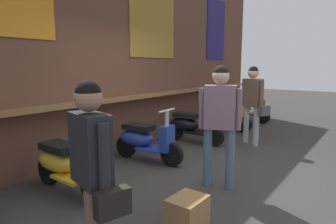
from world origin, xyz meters
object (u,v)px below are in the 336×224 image
Objects in this scene: shopper_passing at (220,113)px; shopper_with_handbag at (92,162)px; scooter_blue at (144,139)px; merchandise_crate at (187,215)px; scooter_black at (191,125)px; shopper_browsing at (253,97)px; scooter_maroon at (245,109)px; scooter_yellow at (65,164)px; scooter_orange at (223,115)px.

shopper_with_handbag is at bearing -21.79° from shopper_passing.
scooter_blue reaches higher than merchandise_crate.
scooter_black is 0.84× the size of shopper_browsing.
scooter_black is 3.61m from merchandise_crate.
scooter_maroon is at bearing 85.85° from scooter_blue.
scooter_yellow is 2.20m from shopper_passing.
shopper_browsing is 3.88m from merchandise_crate.
shopper_browsing is at bearing 21.34° from shopper_with_handbag.
shopper_passing reaches higher than scooter_black.
shopper_passing is at bearing -68.03° from scooter_maroon.
scooter_yellow is 3.57× the size of merchandise_crate.
scooter_yellow is 4.05m from shopper_browsing.
shopper_with_handbag reaches higher than merchandise_crate.
scooter_orange is at bearing 87.01° from scooter_black.
scooter_blue and scooter_maroon have the same top height.
scooter_yellow is 0.83× the size of shopper_passing.
shopper_with_handbag reaches higher than scooter_orange.
scooter_maroon is (1.54, -0.00, 0.00)m from scooter_orange.
scooter_yellow is at bearing -175.42° from shopper_browsing.
scooter_yellow is at bearing 78.20° from shopper_with_handbag.
scooter_orange is (1.61, 0.00, 0.00)m from scooter_black.
scooter_blue is at bearing -85.81° from scooter_maroon.
shopper_passing is 1.53m from merchandise_crate.
merchandise_crate is at bearing -42.82° from scooter_blue.
scooter_black is (3.20, -0.00, 0.00)m from scooter_yellow.
scooter_yellow is 1.00× the size of scooter_blue.
shopper_browsing is at bearing -61.29° from scooter_maroon.
scooter_yellow is 1.62m from scooter_blue.
shopper_browsing is at bearing 58.56° from scooter_blue.
scooter_black is 0.83× the size of shopper_passing.
shopper_with_handbag reaches higher than scooter_maroon.
shopper_browsing is 2.52m from shopper_passing.
shopper_browsing is at bearing 74.40° from scooter_yellow.
scooter_maroon is 7.38m from shopper_with_handbag.
scooter_orange is (3.18, 0.00, 0.00)m from scooter_blue.
shopper_with_handbag is at bearing -61.03° from scooter_blue.
shopper_with_handbag is at bearing -75.99° from scooter_orange.
scooter_black is at bearing 140.30° from shopper_browsing.
shopper_passing reaches higher than scooter_maroon.
shopper_with_handbag is at bearing -153.21° from shopper_browsing.
scooter_orange is 0.88× the size of shopper_with_handbag.
scooter_black is 3.57× the size of merchandise_crate.
shopper_browsing is at bearing 168.49° from shopper_passing.
scooter_maroon is 0.83× the size of shopper_passing.
scooter_black is 3.14m from scooter_maroon.
scooter_yellow is 1.00× the size of scooter_maroon.
merchandise_crate is at bearing -69.06° from scooter_maroon.
scooter_yellow is 1.00× the size of scooter_black.
scooter_blue is at bearing 51.32° from merchandise_crate.
shopper_browsing is at bearing -42.10° from scooter_orange.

